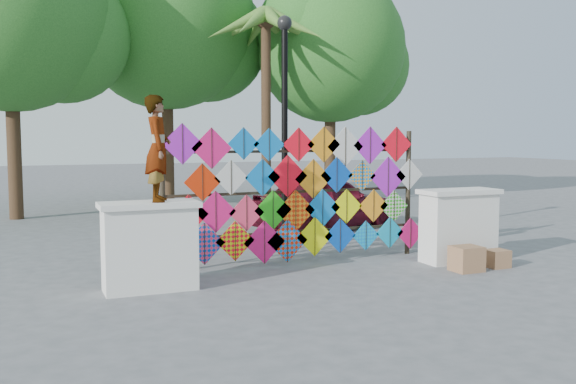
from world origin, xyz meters
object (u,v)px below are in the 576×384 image
at_px(kite_rack, 300,194).
at_px(vendor_woman, 158,149).
at_px(lamppost, 285,110).
at_px(sedan, 326,202).

distance_m(kite_rack, vendor_woman, 2.90).
height_order(vendor_woman, lamppost, lamppost).
relative_size(kite_rack, lamppost, 1.10).
relative_size(vendor_woman, sedan, 0.40).
height_order(kite_rack, vendor_woman, vendor_woman).
bearing_deg(vendor_woman, lamppost, -38.28).
relative_size(sedan, lamppost, 0.85).
distance_m(kite_rack, lamppost, 1.97).
relative_size(kite_rack, sedan, 1.29).
distance_m(kite_rack, sedan, 4.07).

